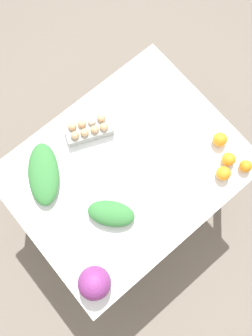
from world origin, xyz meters
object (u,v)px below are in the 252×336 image
object	(u,v)px
egg_carton	(89,129)
orange_3	(223,173)
orange_2	(246,166)
orange_1	(229,159)
orange_0	(220,139)
cabbage_purple	(94,283)
greens_bunch_scallion	(44,174)
greens_bunch_dandelion	(111,214)

from	to	relation	value
egg_carton	orange_3	world-z (taller)	egg_carton
egg_carton	orange_2	distance (m)	0.86
egg_carton	orange_2	world-z (taller)	egg_carton
orange_1	orange_3	world-z (taller)	orange_3
orange_0	orange_1	distance (m)	0.12
orange_0	orange_1	world-z (taller)	orange_0
cabbage_purple	orange_0	xyz separation A→B (m)	(0.97, 0.13, -0.04)
cabbage_purple	orange_1	xyz separation A→B (m)	(0.93, 0.03, -0.04)
greens_bunch_scallion	orange_2	xyz separation A→B (m)	(0.84, -0.65, -0.01)
greens_bunch_dandelion	orange_1	distance (m)	0.68
greens_bunch_scallion	orange_2	world-z (taller)	greens_bunch_scallion
orange_0	orange_1	size ratio (longest dim) A/B	1.07
orange_1	orange_0	bearing A→B (deg)	70.23
orange_2	orange_3	xyz separation A→B (m)	(-0.12, 0.05, 0.01)
greens_bunch_dandelion	orange_0	bearing A→B (deg)	-5.77
greens_bunch_scallion	orange_3	distance (m)	0.94
orange_2	egg_carton	bearing A→B (deg)	125.96
greens_bunch_scallion	orange_1	distance (m)	0.98
egg_carton	cabbage_purple	bearing A→B (deg)	-103.66
greens_bunch_dandelion	orange_1	size ratio (longest dim) A/B	3.33
cabbage_purple	orange_0	size ratio (longest dim) A/B	2.04
egg_carton	greens_bunch_scallion	distance (m)	0.34
egg_carton	orange_0	bearing A→B (deg)	-22.31
greens_bunch_dandelion	cabbage_purple	bearing A→B (deg)	-142.78
greens_bunch_scallion	orange_3	size ratio (longest dim) A/B	4.39
greens_bunch_scallion	orange_2	distance (m)	1.06
orange_2	orange_3	bearing A→B (deg)	158.08
orange_3	egg_carton	bearing A→B (deg)	120.80
cabbage_purple	orange_1	distance (m)	0.93
orange_1	orange_2	bearing A→B (deg)	-63.71
orange_0	orange_3	world-z (taller)	orange_0
cabbage_purple	egg_carton	world-z (taller)	cabbage_purple
orange_3	orange_0	bearing A→B (deg)	51.93
egg_carton	orange_2	bearing A→B (deg)	-31.37
greens_bunch_scallion	orange_0	distance (m)	0.95
greens_bunch_scallion	orange_1	size ratio (longest dim) A/B	4.63
cabbage_purple	orange_0	distance (m)	0.98
egg_carton	orange_1	world-z (taller)	egg_carton
cabbage_purple	greens_bunch_scallion	xyz separation A→B (m)	(0.13, 0.59, -0.04)
orange_3	orange_2	bearing A→B (deg)	-21.92
orange_0	cabbage_purple	bearing A→B (deg)	-172.08
greens_bunch_scallion	orange_1	world-z (taller)	greens_bunch_scallion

